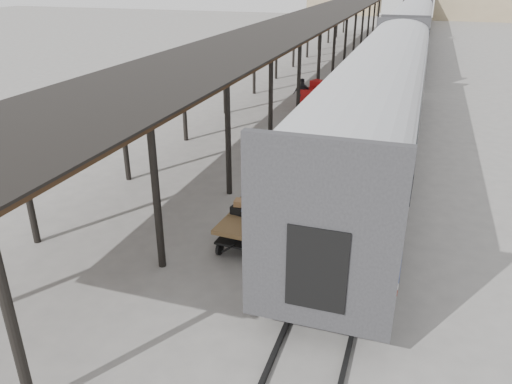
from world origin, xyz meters
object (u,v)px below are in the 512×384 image
object	(u,v)px
luggage_tug	(315,96)
porter	(250,197)
baggage_cart	(249,222)
pedestrian	(302,93)

from	to	relation	value
luggage_tug	porter	world-z (taller)	porter
baggage_cart	pedestrian	xyz separation A→B (m)	(-2.15, 15.47, 0.20)
luggage_tug	baggage_cart	bearing A→B (deg)	-62.01
porter	pedestrian	distance (m)	16.32
porter	pedestrian	bearing A→B (deg)	17.54
baggage_cart	porter	world-z (taller)	porter
porter	pedestrian	xyz separation A→B (m)	(-2.40, 16.12, -0.93)
baggage_cart	pedestrian	bearing A→B (deg)	101.67
luggage_tug	pedestrian	xyz separation A→B (m)	(-0.65, -0.47, 0.18)
porter	luggage_tug	bearing A→B (deg)	15.08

